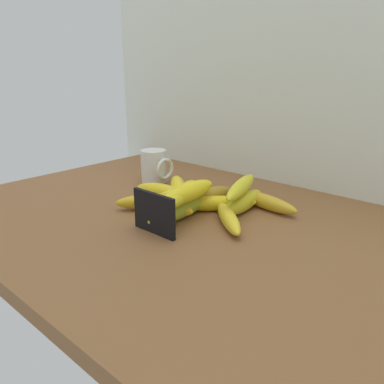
{
  "coord_description": "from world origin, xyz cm",
  "views": [
    {
      "loc": [
        54.87,
        -57.27,
        34.99
      ],
      "look_at": [
        -0.1,
        3.8,
        8.0
      ],
      "focal_mm": 36.34,
      "sensor_mm": 36.0,
      "label": 1
    }
  ],
  "objects_px": {
    "banana_13": "(182,193)",
    "banana_10": "(187,196)",
    "banana_8": "(178,187)",
    "banana_12": "(188,192)",
    "banana_2": "(228,218)",
    "banana_9": "(266,202)",
    "banana_0": "(205,198)",
    "banana_6": "(163,206)",
    "banana_3": "(182,210)",
    "coffee_mug": "(155,166)",
    "banana_4": "(244,202)",
    "banana_1": "(215,203)",
    "chalkboard_sign": "(154,215)",
    "banana_7": "(162,192)",
    "banana_5": "(155,201)",
    "banana_11": "(241,187)"
  },
  "relations": [
    {
      "from": "banana_8",
      "to": "banana_10",
      "type": "height_order",
      "value": "banana_10"
    },
    {
      "from": "banana_12",
      "to": "coffee_mug",
      "type": "bearing_deg",
      "value": 151.23
    },
    {
      "from": "banana_0",
      "to": "banana_11",
      "type": "relative_size",
      "value": 0.94
    },
    {
      "from": "banana_2",
      "to": "banana_5",
      "type": "distance_m",
      "value": 0.19
    },
    {
      "from": "banana_2",
      "to": "banana_9",
      "type": "height_order",
      "value": "banana_9"
    },
    {
      "from": "banana_2",
      "to": "chalkboard_sign",
      "type": "bearing_deg",
      "value": -123.59
    },
    {
      "from": "chalkboard_sign",
      "to": "banana_12",
      "type": "distance_m",
      "value": 0.1
    },
    {
      "from": "banana_1",
      "to": "banana_2",
      "type": "relative_size",
      "value": 1.15
    },
    {
      "from": "coffee_mug",
      "to": "banana_4",
      "type": "distance_m",
      "value": 0.32
    },
    {
      "from": "banana_8",
      "to": "banana_12",
      "type": "distance_m",
      "value": 0.18
    },
    {
      "from": "banana_4",
      "to": "banana_5",
      "type": "distance_m",
      "value": 0.21
    },
    {
      "from": "banana_1",
      "to": "banana_4",
      "type": "height_order",
      "value": "banana_4"
    },
    {
      "from": "banana_1",
      "to": "banana_4",
      "type": "xyz_separation_m",
      "value": [
        0.05,
        0.05,
        0.0
      ]
    },
    {
      "from": "banana_0",
      "to": "banana_8",
      "type": "distance_m",
      "value": 0.12
    },
    {
      "from": "banana_6",
      "to": "banana_8",
      "type": "xyz_separation_m",
      "value": [
        -0.07,
        0.13,
        0.0
      ]
    },
    {
      "from": "coffee_mug",
      "to": "banana_12",
      "type": "bearing_deg",
      "value": -28.77
    },
    {
      "from": "banana_0",
      "to": "banana_6",
      "type": "height_order",
      "value": "banana_0"
    },
    {
      "from": "banana_6",
      "to": "banana_5",
      "type": "bearing_deg",
      "value": 165.69
    },
    {
      "from": "banana_3",
      "to": "banana_4",
      "type": "relative_size",
      "value": 1.18
    },
    {
      "from": "banana_1",
      "to": "banana_11",
      "type": "distance_m",
      "value": 0.07
    },
    {
      "from": "banana_13",
      "to": "banana_10",
      "type": "bearing_deg",
      "value": 125.75
    },
    {
      "from": "banana_1",
      "to": "banana_9",
      "type": "xyz_separation_m",
      "value": [
        0.08,
        0.09,
        -0.0
      ]
    },
    {
      "from": "banana_0",
      "to": "banana_4",
      "type": "distance_m",
      "value": 0.09
    },
    {
      "from": "banana_2",
      "to": "banana_7",
      "type": "bearing_deg",
      "value": 174.87
    },
    {
      "from": "banana_0",
      "to": "banana_7",
      "type": "bearing_deg",
      "value": -162.85
    },
    {
      "from": "banana_9",
      "to": "banana_10",
      "type": "relative_size",
      "value": 1.08
    },
    {
      "from": "banana_2",
      "to": "banana_6",
      "type": "height_order",
      "value": "banana_6"
    },
    {
      "from": "banana_8",
      "to": "banana_3",
      "type": "bearing_deg",
      "value": -43.51
    },
    {
      "from": "banana_10",
      "to": "banana_12",
      "type": "distance_m",
      "value": 0.1
    },
    {
      "from": "banana_8",
      "to": "banana_10",
      "type": "distance_m",
      "value": 0.08
    },
    {
      "from": "banana_5",
      "to": "banana_9",
      "type": "relative_size",
      "value": 1.03
    },
    {
      "from": "banana_6",
      "to": "banana_9",
      "type": "distance_m",
      "value": 0.24
    },
    {
      "from": "coffee_mug",
      "to": "banana_1",
      "type": "height_order",
      "value": "coffee_mug"
    },
    {
      "from": "banana_8",
      "to": "banana_13",
      "type": "xyz_separation_m",
      "value": [
        0.13,
        -0.12,
        0.04
      ]
    },
    {
      "from": "coffee_mug",
      "to": "banana_10",
      "type": "height_order",
      "value": "coffee_mug"
    },
    {
      "from": "coffee_mug",
      "to": "banana_8",
      "type": "relative_size",
      "value": 0.52
    },
    {
      "from": "banana_4",
      "to": "banana_9",
      "type": "height_order",
      "value": "banana_4"
    },
    {
      "from": "banana_4",
      "to": "banana_8",
      "type": "distance_m",
      "value": 0.19
    },
    {
      "from": "banana_9",
      "to": "banana_13",
      "type": "bearing_deg",
      "value": -120.23
    },
    {
      "from": "banana_0",
      "to": "banana_3",
      "type": "height_order",
      "value": "banana_0"
    },
    {
      "from": "banana_0",
      "to": "banana_1",
      "type": "height_order",
      "value": "banana_0"
    },
    {
      "from": "banana_10",
      "to": "banana_12",
      "type": "relative_size",
      "value": 0.94
    },
    {
      "from": "banana_8",
      "to": "banana_4",
      "type": "bearing_deg",
      "value": 4.46
    },
    {
      "from": "banana_3",
      "to": "banana_8",
      "type": "relative_size",
      "value": 1.13
    },
    {
      "from": "banana_3",
      "to": "banana_10",
      "type": "height_order",
      "value": "banana_10"
    },
    {
      "from": "banana_0",
      "to": "banana_1",
      "type": "bearing_deg",
      "value": -8.5
    },
    {
      "from": "banana_8",
      "to": "banana_12",
      "type": "relative_size",
      "value": 1.03
    },
    {
      "from": "banana_1",
      "to": "banana_0",
      "type": "bearing_deg",
      "value": 171.5
    },
    {
      "from": "banana_0",
      "to": "banana_4",
      "type": "relative_size",
      "value": 1.06
    },
    {
      "from": "banana_8",
      "to": "banana_12",
      "type": "xyz_separation_m",
      "value": [
        0.14,
        -0.11,
        0.04
      ]
    }
  ]
}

